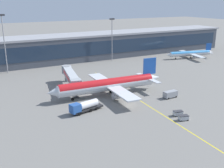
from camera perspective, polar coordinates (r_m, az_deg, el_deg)
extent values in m
plane|color=slate|center=(86.51, 3.57, -4.47)|extent=(700.00, 700.00, 0.00)
cube|color=yellow|center=(90.89, 5.83, -3.43)|extent=(5.56, 79.85, 0.01)
cube|color=#424751|center=(155.85, -4.73, 7.71)|extent=(180.21, 19.19, 12.83)
cube|color=#1E2D42|center=(147.09, -3.19, 7.43)|extent=(174.81, 0.16, 7.19)
cube|color=#99999E|center=(154.87, -4.79, 10.24)|extent=(183.82, 19.58, 1.00)
cylinder|color=silver|center=(94.24, -0.99, -0.24)|extent=(34.98, 6.20, 4.01)
cylinder|color=red|center=(94.13, -0.99, -0.03)|extent=(34.27, 5.99, 3.85)
cone|color=silver|center=(88.66, -12.16, -1.77)|extent=(4.24, 4.06, 3.81)
cone|color=silver|center=(103.00, 8.71, 1.31)|extent=(5.02, 3.71, 3.41)
cube|color=#1E51B2|center=(100.72, 7.83, 3.70)|extent=(5.23, 0.69, 6.02)
cube|color=silver|center=(98.35, 8.73, 0.67)|extent=(2.40, 6.53, 0.24)
cube|color=silver|center=(104.84, 6.32, 1.80)|extent=(2.40, 6.53, 0.24)
cube|color=silver|center=(86.99, 2.42, -1.97)|extent=(5.71, 14.89, 0.40)
cube|color=silver|center=(103.09, -2.34, 1.10)|extent=(5.71, 14.89, 0.40)
cylinder|color=#939399|center=(89.24, 1.06, -2.41)|extent=(3.22, 2.40, 2.21)
cylinder|color=#939399|center=(100.79, -2.27, -0.10)|extent=(3.22, 2.40, 2.21)
cylinder|color=black|center=(91.16, -8.20, -3.13)|extent=(1.02, 0.46, 1.00)
cylinder|color=slate|center=(90.88, -8.22, -2.64)|extent=(0.20, 0.20, 1.65)
cylinder|color=black|center=(94.51, 0.62, -2.20)|extent=(1.02, 0.46, 1.00)
cylinder|color=slate|center=(94.24, 0.63, -1.73)|extent=(0.20, 0.20, 1.65)
cylinder|color=black|center=(97.60, -0.29, -1.57)|extent=(1.02, 0.46, 1.00)
cylinder|color=slate|center=(97.34, -0.29, -1.11)|extent=(0.20, 0.20, 1.65)
cube|color=#B2B7BC|center=(101.99, -8.57, 1.68)|extent=(6.96, 20.85, 2.80)
cube|color=red|center=(102.00, -8.54, 1.68)|extent=(6.43, 17.63, 1.54)
cube|color=#9EA3A8|center=(92.19, -7.54, 0.05)|extent=(4.15, 3.84, 2.94)
cylinder|color=#4C4C51|center=(93.16, -7.46, -1.81)|extent=(0.70, 0.70, 3.55)
cube|color=#262628|center=(93.70, -7.42, -2.75)|extent=(2.12, 2.12, 0.30)
cylinder|color=gray|center=(111.89, -9.42, 3.02)|extent=(3.90, 3.90, 3.08)
cylinder|color=gray|center=(112.69, -9.34, 1.46)|extent=(1.80, 1.80, 3.55)
cube|color=#232326|center=(82.26, -5.07, -5.11)|extent=(10.30, 4.59, 0.50)
cube|color=#26519E|center=(79.50, -7.66, -5.04)|extent=(3.27, 3.04, 2.50)
cube|color=black|center=(78.68, -8.44, -4.92)|extent=(0.65, 2.28, 1.12)
cylinder|color=silver|center=(81.91, -4.94, -4.19)|extent=(6.33, 3.44, 2.20)
cylinder|color=black|center=(79.44, -6.80, -6.20)|extent=(1.05, 0.56, 1.00)
cylinder|color=black|center=(81.27, -7.76, -5.68)|extent=(1.05, 0.56, 1.00)
cylinder|color=black|center=(81.63, -4.40, -5.46)|extent=(1.05, 0.56, 1.00)
cylinder|color=black|center=(83.41, -5.38, -4.98)|extent=(1.05, 0.56, 1.00)
cylinder|color=black|center=(82.80, -3.23, -5.10)|extent=(1.05, 0.56, 1.00)
cylinder|color=black|center=(84.56, -4.23, -4.64)|extent=(1.05, 0.56, 1.00)
cube|color=gray|center=(94.68, 12.05, -2.05)|extent=(5.09, 2.33, 2.00)
cube|color=black|center=(95.40, 12.61, -1.72)|extent=(1.84, 1.97, 0.60)
cylinder|color=black|center=(96.80, 12.39, -2.27)|extent=(0.61, 0.28, 0.60)
cylinder|color=black|center=(95.53, 13.16, -2.58)|extent=(0.61, 0.28, 0.60)
cylinder|color=black|center=(94.52, 10.84, -2.65)|extent=(0.61, 0.28, 0.60)
cylinder|color=black|center=(93.22, 11.62, -2.98)|extent=(0.61, 0.28, 0.60)
cube|color=#B2B7BC|center=(78.37, 14.62, -6.81)|extent=(2.89, 2.11, 1.10)
cube|color=#333338|center=(78.10, 14.66, -6.34)|extent=(2.95, 2.15, 0.10)
cylinder|color=black|center=(77.53, 14.17, -7.50)|extent=(0.38, 0.21, 0.36)
cylinder|color=black|center=(78.72, 13.66, -7.07)|extent=(0.38, 0.21, 0.36)
cylinder|color=black|center=(78.48, 15.52, -7.29)|extent=(0.38, 0.21, 0.36)
cylinder|color=black|center=(79.66, 15.00, -6.87)|extent=(0.38, 0.21, 0.36)
cube|color=#B2B7BC|center=(80.94, 13.55, -5.94)|extent=(2.89, 2.11, 1.10)
cube|color=#333338|center=(80.68, 13.59, -5.49)|extent=(2.95, 2.15, 0.10)
cylinder|color=black|center=(80.09, 13.11, -6.59)|extent=(0.38, 0.21, 0.36)
cylinder|color=black|center=(81.31, 12.63, -6.19)|extent=(0.38, 0.21, 0.36)
cylinder|color=black|center=(81.02, 14.43, -6.41)|extent=(0.38, 0.21, 0.36)
cylinder|color=black|center=(82.22, 13.94, -6.02)|extent=(0.38, 0.21, 0.36)
cylinder|color=silver|center=(161.58, 15.90, 6.11)|extent=(24.63, 8.00, 2.66)
cylinder|color=#388CD1|center=(161.54, 15.91, 6.19)|extent=(24.13, 7.79, 2.55)
cone|color=silver|center=(155.08, 11.70, 5.96)|extent=(3.15, 3.05, 2.53)
cone|color=silver|center=(168.91, 19.81, 6.30)|extent=(3.61, 2.91, 2.26)
cube|color=#1E51B2|center=(167.51, 19.47, 7.31)|extent=(3.43, 0.99, 3.99)
cube|color=silver|center=(165.57, 19.75, 6.15)|extent=(2.22, 4.44, 0.16)
cube|color=silver|center=(169.84, 18.72, 6.51)|extent=(2.22, 4.44, 0.16)
cube|color=silver|center=(156.77, 17.44, 5.58)|extent=(5.36, 10.80, 0.26)
cube|color=silver|center=(167.58, 15.03, 6.48)|extent=(5.36, 10.80, 0.26)
cylinder|color=#939399|center=(158.12, 16.84, 5.38)|extent=(2.32, 1.88, 1.46)
cylinder|color=#939399|center=(165.84, 15.13, 6.04)|extent=(2.32, 1.88, 1.46)
cylinder|color=black|center=(157.59, 13.07, 5.18)|extent=(0.70, 0.40, 0.66)
cylinder|color=slate|center=(157.45, 13.08, 5.42)|extent=(0.13, 0.13, 1.35)
cylinder|color=black|center=(161.81, 16.50, 5.22)|extent=(0.70, 0.40, 0.66)
cylinder|color=slate|center=(161.68, 16.52, 5.45)|extent=(0.13, 0.13, 1.35)
cylinder|color=black|center=(163.79, 16.06, 5.40)|extent=(0.70, 0.40, 0.66)
cylinder|color=slate|center=(163.66, 16.08, 5.63)|extent=(0.13, 0.13, 1.35)
cylinder|color=gray|center=(131.04, -21.42, 7.53)|extent=(0.44, 0.44, 25.13)
cube|color=#333338|center=(129.77, -22.06, 13.17)|extent=(2.80, 0.50, 0.80)
cylinder|color=gray|center=(148.01, 0.00, 9.01)|extent=(0.44, 0.44, 21.74)
cube|color=#333338|center=(146.84, 0.00, 13.37)|extent=(2.80, 0.50, 0.80)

